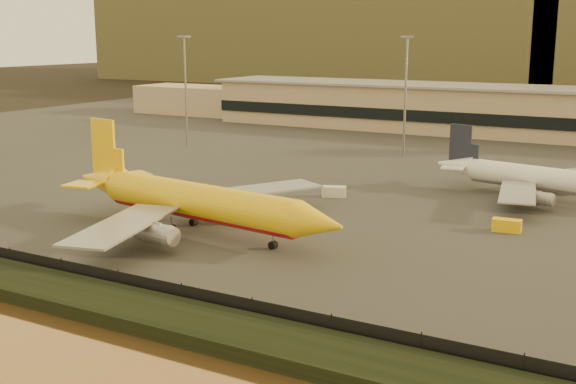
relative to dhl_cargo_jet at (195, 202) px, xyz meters
name	(u,v)px	position (x,y,z in m)	size (l,w,h in m)	color
ground	(238,268)	(12.83, -9.40, -4.32)	(900.00, 900.00, 0.00)	black
embankment	(138,311)	(12.83, -26.40, -3.62)	(320.00, 7.00, 1.40)	black
tarmac	(469,151)	(12.83, 85.60, -4.22)	(320.00, 220.00, 0.20)	#2D2D2D
perimeter_fence	(165,292)	(12.83, -22.40, -3.02)	(300.00, 0.05, 2.20)	black
terminal_building	(448,109)	(-1.69, 116.15, 1.92)	(202.00, 25.00, 12.60)	tan
apron_light_masts	(523,90)	(27.83, 65.60, 11.38)	(152.20, 12.20, 25.40)	slate
distant_hills	(562,24)	(-7.91, 330.60, 27.07)	(470.00, 160.00, 70.00)	brown
dhl_cargo_jet	(195,202)	(0.00, 0.00, 0.00)	(46.21, 44.88, 13.80)	yellow
white_narrowbody_jet	(544,179)	(36.58, 42.76, -0.90)	(37.43, 36.00, 10.80)	white
gse_vehicle_yellow	(507,225)	(35.96, 20.37, -3.28)	(3.76, 1.69, 1.69)	yellow
gse_vehicle_white	(334,192)	(6.80, 28.05, -3.25)	(3.85, 1.73, 1.73)	white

